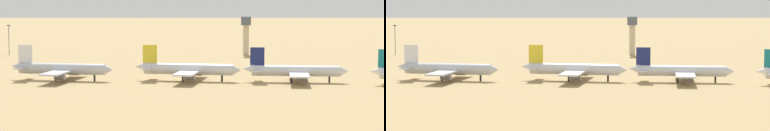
% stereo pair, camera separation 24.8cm
% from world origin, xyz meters
% --- Properties ---
extents(ground, '(4000.00, 4000.00, 0.00)m').
position_xyz_m(ground, '(0.00, 0.00, 0.00)').
color(ground, tan).
extents(parked_jet_white_3, '(40.25, 33.95, 13.29)m').
position_xyz_m(parked_jet_white_3, '(-46.35, -10.14, 4.36)').
color(parked_jet_white_3, silver).
rests_on(parked_jet_white_3, ground).
extents(parked_jet_yellow_4, '(40.46, 34.13, 13.36)m').
position_xyz_m(parked_jet_yellow_4, '(0.98, -6.34, 4.38)').
color(parked_jet_yellow_4, silver).
rests_on(parked_jet_yellow_4, ground).
extents(parked_jet_navy_5, '(38.64, 32.28, 12.81)m').
position_xyz_m(parked_jet_navy_5, '(40.85, -6.46, 4.20)').
color(parked_jet_navy_5, silver).
rests_on(parked_jet_navy_5, ground).
extents(control_tower, '(5.20, 5.20, 20.48)m').
position_xyz_m(control_tower, '(18.89, 112.58, 12.36)').
color(control_tower, '#C6B793').
rests_on(control_tower, ground).
extents(light_pole_west, '(1.80, 0.50, 16.00)m').
position_xyz_m(light_pole_west, '(-107.31, 99.77, 9.21)').
color(light_pole_west, '#59595E').
rests_on(light_pole_west, ground).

